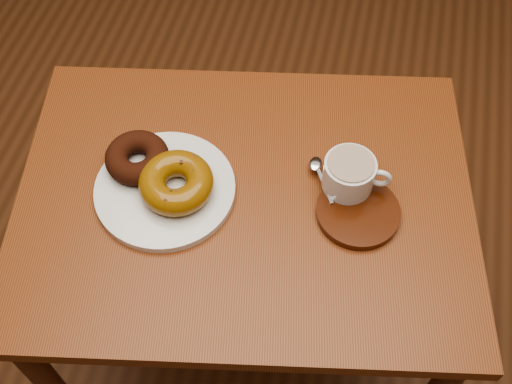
% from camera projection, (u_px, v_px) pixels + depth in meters
% --- Properties ---
extents(ground, '(6.00, 6.00, 0.00)m').
position_uv_depth(ground, '(245.00, 231.00, 1.86)').
color(ground, brown).
rests_on(ground, ground).
extents(cafe_table, '(0.85, 0.70, 0.72)m').
position_uv_depth(cafe_table, '(245.00, 231.00, 1.17)').
color(cafe_table, brown).
rests_on(cafe_table, ground).
extents(donut_plate, '(0.28, 0.28, 0.01)m').
position_uv_depth(donut_plate, '(165.00, 189.00, 1.07)').
color(donut_plate, silver).
rests_on(donut_plate, cafe_table).
extents(donut_cinnamon, '(0.14, 0.14, 0.04)m').
position_uv_depth(donut_cinnamon, '(137.00, 158.00, 1.07)').
color(donut_cinnamon, '#34140A').
rests_on(donut_cinnamon, donut_plate).
extents(donut_caramel, '(0.16, 0.16, 0.05)m').
position_uv_depth(donut_caramel, '(176.00, 183.00, 1.04)').
color(donut_caramel, '#83540E').
rests_on(donut_caramel, donut_plate).
extents(saucer, '(0.16, 0.16, 0.01)m').
position_uv_depth(saucer, '(358.00, 212.00, 1.05)').
color(saucer, '#3C1708').
rests_on(saucer, cafe_table).
extents(coffee_cup, '(0.11, 0.09, 0.06)m').
position_uv_depth(coffee_cup, '(350.00, 174.00, 1.04)').
color(coffee_cup, silver).
rests_on(coffee_cup, saucer).
extents(teaspoon, '(0.05, 0.09, 0.01)m').
position_uv_depth(teaspoon, '(317.00, 168.00, 1.08)').
color(teaspoon, silver).
rests_on(teaspoon, saucer).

